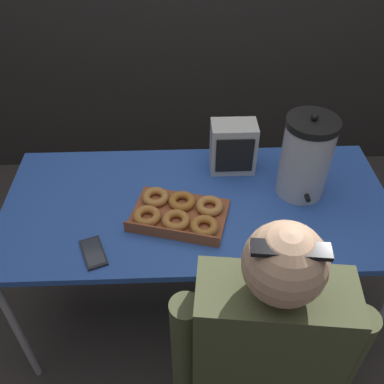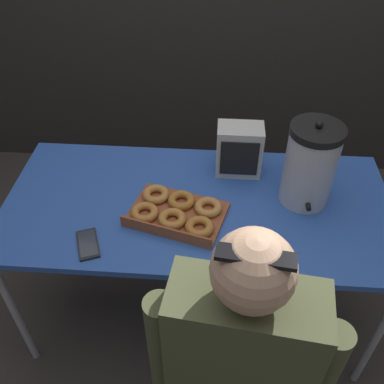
# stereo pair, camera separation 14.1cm
# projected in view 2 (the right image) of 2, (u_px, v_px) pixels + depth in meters

# --- Properties ---
(ground_plane) EXTENTS (12.00, 12.00, 0.00)m
(ground_plane) POSITION_uv_depth(u_px,v_px,m) (196.00, 307.00, 2.24)
(ground_plane) COLOR #3D3833
(folding_table) EXTENTS (1.58, 0.74, 0.75)m
(folding_table) POSITION_uv_depth(u_px,v_px,m) (197.00, 211.00, 1.77)
(folding_table) COLOR #2D56B2
(folding_table) RESTS_ON ground
(donut_box) EXTENTS (0.42, 0.34, 0.05)m
(donut_box) POSITION_uv_depth(u_px,v_px,m) (177.00, 212.00, 1.67)
(donut_box) COLOR brown
(donut_box) RESTS_ON folding_table
(coffee_urn) EXTENTS (0.20, 0.23, 0.37)m
(coffee_urn) POSITION_uv_depth(u_px,v_px,m) (310.00, 165.00, 1.65)
(coffee_urn) COLOR #B7B7BC
(coffee_urn) RESTS_ON folding_table
(cell_phone) EXTENTS (0.12, 0.16, 0.01)m
(cell_phone) POSITION_uv_depth(u_px,v_px,m) (88.00, 244.00, 1.57)
(cell_phone) COLOR black
(cell_phone) RESTS_ON folding_table
(space_heater) EXTENTS (0.19, 0.13, 0.23)m
(space_heater) POSITION_uv_depth(u_px,v_px,m) (239.00, 150.00, 1.82)
(space_heater) COLOR silver
(space_heater) RESTS_ON folding_table
(person_seated) EXTENTS (0.55, 0.26, 1.27)m
(person_seated) POSITION_uv_depth(u_px,v_px,m) (236.00, 383.00, 1.33)
(person_seated) COLOR #33332D
(person_seated) RESTS_ON ground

